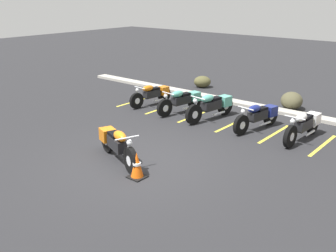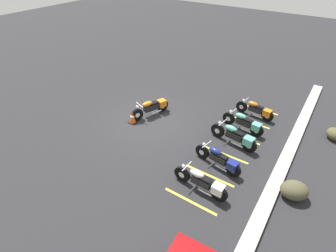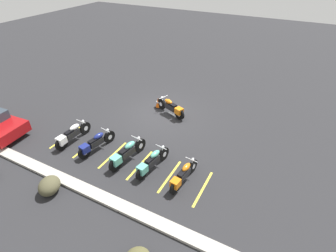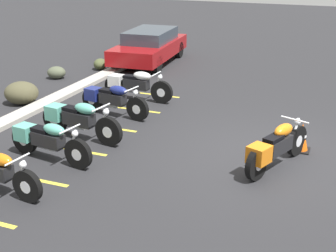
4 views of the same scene
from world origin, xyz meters
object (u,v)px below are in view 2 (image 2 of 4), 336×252
object	(u,v)px
parked_bike_0	(257,110)
parked_bike_1	(245,123)
parked_bike_2	(236,136)
parked_bike_3	(220,159)
landscape_rock_1	(335,134)
motorcycle_orange_featured	(152,107)
parked_bike_4	(203,182)
landscape_rock_0	(294,190)
traffic_cone	(132,117)

from	to	relation	value
parked_bike_0	parked_bike_1	distance (m)	1.53
parked_bike_0	parked_bike_2	world-z (taller)	parked_bike_2
parked_bike_3	landscape_rock_1	world-z (taller)	parked_bike_3
parked_bike_1	parked_bike_2	bearing A→B (deg)	100.84
motorcycle_orange_featured	parked_bike_4	xyz separation A→B (m)	(3.17, 4.66, -0.01)
parked_bike_3	landscape_rock_1	bearing A→B (deg)	-117.46
parked_bike_0	landscape_rock_0	distance (m)	5.30
parked_bike_4	landscape_rock_1	distance (m)	7.22
landscape_rock_0	landscape_rock_1	size ratio (longest dim) A/B	1.24
landscape_rock_1	traffic_cone	size ratio (longest dim) A/B	1.21
parked_bike_3	landscape_rock_0	size ratio (longest dim) A/B	2.22
landscape_rock_0	parked_bike_4	bearing A→B (deg)	-60.64
parked_bike_3	parked_bike_2	bearing A→B (deg)	-78.73
motorcycle_orange_featured	landscape_rock_1	xyz separation A→B (m)	(-3.07, 8.29, -0.20)
motorcycle_orange_featured	parked_bike_3	bearing A→B (deg)	90.91
parked_bike_1	parked_bike_2	world-z (taller)	parked_bike_2
parked_bike_0	parked_bike_2	xyz separation A→B (m)	(2.81, -0.02, 0.05)
parked_bike_3	parked_bike_4	distance (m)	1.49
parked_bike_0	landscape_rock_1	world-z (taller)	parked_bike_0
parked_bike_0	parked_bike_1	world-z (taller)	parked_bike_1
parked_bike_2	parked_bike_4	world-z (taller)	parked_bike_2
motorcycle_orange_featured	landscape_rock_1	distance (m)	8.84
traffic_cone	parked_bike_3	bearing A→B (deg)	83.62
motorcycle_orange_featured	parked_bike_1	distance (m)	4.76
parked_bike_1	parked_bike_3	xyz separation A→B (m)	(3.04, 0.09, -0.00)
parked_bike_0	parked_bike_3	xyz separation A→B (m)	(4.57, 0.02, 0.02)
parked_bike_0	parked_bike_4	distance (m)	6.05
parked_bike_1	landscape_rock_0	world-z (taller)	parked_bike_1
parked_bike_1	landscape_rock_0	bearing A→B (deg)	143.72
motorcycle_orange_featured	landscape_rock_0	size ratio (longest dim) A/B	2.22
landscape_rock_0	parked_bike_2	bearing A→B (deg)	-119.66
parked_bike_2	parked_bike_3	distance (m)	1.75
landscape_rock_0	traffic_cone	bearing A→B (deg)	-93.30
motorcycle_orange_featured	parked_bike_0	size ratio (longest dim) A/B	1.04
parked_bike_4	parked_bike_2	bearing A→B (deg)	-86.39
parked_bike_2	parked_bike_4	xyz separation A→B (m)	(3.24, 0.06, -0.02)
motorcycle_orange_featured	landscape_rock_1	size ratio (longest dim) A/B	2.74
parked_bike_0	parked_bike_3	distance (m)	4.57
landscape_rock_0	landscape_rock_1	distance (m)	4.72
motorcycle_orange_featured	parked_bike_1	world-z (taller)	motorcycle_orange_featured
motorcycle_orange_featured	parked_bike_2	distance (m)	4.61
parked_bike_2	landscape_rock_1	xyz separation A→B (m)	(-3.01, 3.68, -0.21)
parked_bike_2	parked_bike_1	bearing A→B (deg)	-79.46
parked_bike_4	traffic_cone	xyz separation A→B (m)	(-2.05, -5.06, -0.16)
parked_bike_4	landscape_rock_1	bearing A→B (deg)	-117.48
parked_bike_4	landscape_rock_0	xyz separation A→B (m)	(-1.59, 2.83, -0.13)
parked_bike_0	traffic_cone	world-z (taller)	parked_bike_0
landscape_rock_0	traffic_cone	size ratio (longest dim) A/B	1.49
landscape_rock_1	parked_bike_3	bearing A→B (deg)	-37.39
parked_bike_3	parked_bike_4	size ratio (longest dim) A/B	0.97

